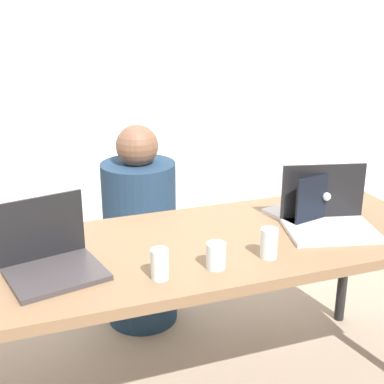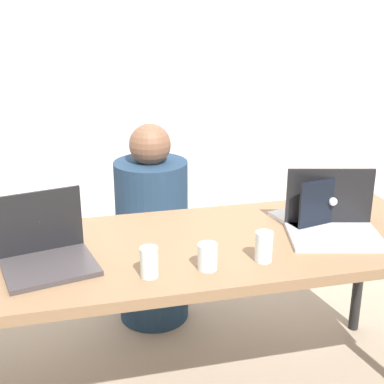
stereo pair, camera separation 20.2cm
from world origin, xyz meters
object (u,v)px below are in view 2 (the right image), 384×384
object	(u,v)px
water_glass_right	(264,248)
laptop_front_left	(46,251)
laptop_front_right	(333,222)
water_glass_left	(149,264)
water_glass_center	(208,258)
person_at_center	(152,236)
laptop_back_right	(318,210)

from	to	relation	value
water_glass_right	laptop_front_left	bearing A→B (deg)	168.44
laptop_front_right	water_glass_left	bearing A→B (deg)	-153.61
water_glass_center	water_glass_right	bearing A→B (deg)	3.32
laptop_front_right	water_glass_right	bearing A→B (deg)	-142.58
laptop_front_left	water_glass_right	bearing A→B (deg)	-24.22
water_glass_right	water_glass_center	bearing A→B (deg)	-176.68
water_glass_center	water_glass_left	xyz separation A→B (m)	(-0.20, -0.01, 0.01)
person_at_center	water_glass_right	size ratio (longest dim) A/B	9.49
person_at_center	laptop_back_right	world-z (taller)	person_at_center
laptop_back_right	laptop_front_left	size ratio (longest dim) A/B	0.99
laptop_back_right	water_glass_center	size ratio (longest dim) A/B	3.78
laptop_front_left	water_glass_left	distance (m)	0.37
water_glass_right	laptop_front_right	bearing A→B (deg)	23.65
laptop_back_right	water_glass_left	world-z (taller)	laptop_back_right
laptop_front_left	water_glass_right	world-z (taller)	laptop_front_left
water_glass_center	laptop_front_left	bearing A→B (deg)	162.95
laptop_front_right	water_glass_left	distance (m)	0.77
laptop_front_right	water_glass_left	world-z (taller)	laptop_front_right
laptop_front_left	laptop_front_right	bearing A→B (deg)	-12.72
laptop_front_right	water_glass_center	bearing A→B (deg)	-149.81
person_at_center	water_glass_center	distance (m)	0.93
laptop_front_left	water_glass_center	distance (m)	0.56
person_at_center	water_glass_left	size ratio (longest dim) A/B	9.96
water_glass_left	water_glass_right	size ratio (longest dim) A/B	0.95
laptop_back_right	water_glass_center	distance (m)	0.63
water_glass_center	person_at_center	bearing A→B (deg)	93.07
laptop_back_right	water_glass_left	size ratio (longest dim) A/B	3.33
person_at_center	laptop_front_right	size ratio (longest dim) A/B	2.61
laptop_back_right	laptop_front_right	distance (m)	0.14
water_glass_center	water_glass_left	world-z (taller)	water_glass_left
water_glass_left	laptop_front_right	bearing A→B (deg)	12.62
person_at_center	water_glass_center	world-z (taller)	person_at_center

